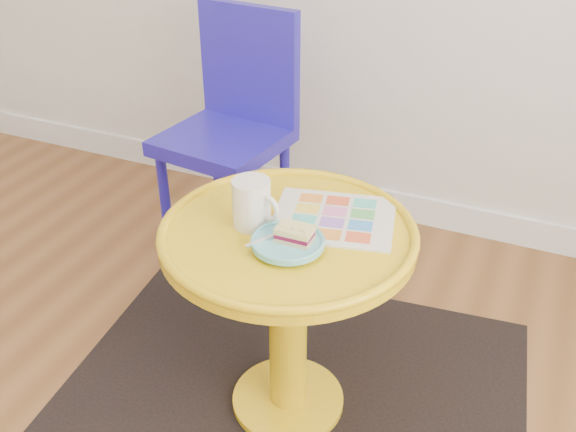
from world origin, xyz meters
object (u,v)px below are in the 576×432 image
at_px(side_table, 288,285).
at_px(newspaper, 333,218).
at_px(plate, 288,243).
at_px(chair, 234,119).
at_px(mug, 252,202).

bearing_deg(side_table, newspaper, 49.08).
xyz_separation_m(side_table, plate, (0.03, -0.07, 0.18)).
height_order(side_table, newspaper, newspaper).
bearing_deg(chair, side_table, -46.04).
xyz_separation_m(chair, mug, (0.43, -0.71, 0.13)).
relative_size(mug, plate, 0.77).
bearing_deg(mug, newspaper, 47.59).
height_order(newspaper, plate, plate).
distance_m(mug, plate, 0.14).
distance_m(chair, plate, 0.95).
distance_m(chair, mug, 0.84).
distance_m(side_table, chair, 0.88).
xyz_separation_m(side_table, mug, (-0.09, -0.01, 0.23)).
height_order(mug, plate, mug).
bearing_deg(side_table, chair, 126.82).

